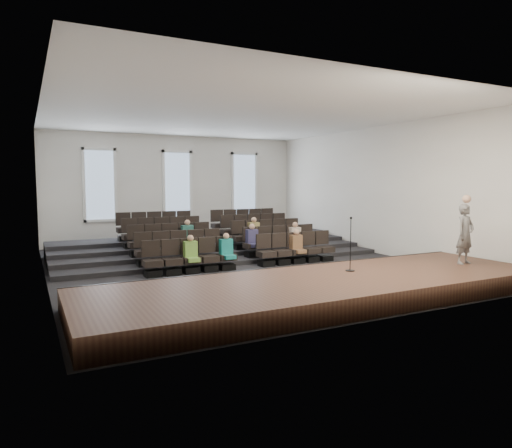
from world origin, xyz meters
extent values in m
plane|color=black|center=(0.00, 0.00, 0.00)|extent=(14.00, 14.00, 0.00)
cube|color=white|center=(0.00, 0.00, 5.01)|extent=(12.00, 14.00, 0.02)
cube|color=white|center=(0.00, 7.02, 2.50)|extent=(12.00, 0.04, 5.00)
cube|color=white|center=(0.00, -7.02, 2.50)|extent=(12.00, 0.04, 5.00)
cube|color=white|center=(-6.02, 0.00, 2.50)|extent=(0.04, 14.00, 5.00)
cube|color=white|center=(6.02, 0.00, 2.50)|extent=(0.04, 14.00, 5.00)
cube|color=#492E1F|center=(0.00, -5.10, 0.25)|extent=(11.80, 3.60, 0.50)
cube|color=black|center=(0.00, -3.33, 0.25)|extent=(11.80, 0.06, 0.52)
cube|color=black|center=(0.00, 2.33, 0.07)|extent=(11.80, 4.80, 0.15)
cube|color=black|center=(0.00, 2.85, 0.15)|extent=(11.80, 3.75, 0.30)
cube|color=black|center=(0.00, 3.38, 0.22)|extent=(11.80, 2.70, 0.45)
cube|color=black|center=(0.00, 3.90, 0.30)|extent=(11.80, 1.65, 0.60)
cube|color=black|center=(-3.13, -0.60, 0.10)|extent=(0.47, 0.43, 0.20)
cube|color=black|center=(-3.13, -0.60, 0.41)|extent=(0.55, 0.50, 0.19)
cube|color=black|center=(-3.13, -0.39, 0.82)|extent=(0.55, 0.08, 0.50)
cube|color=black|center=(-2.53, -0.60, 0.10)|extent=(0.47, 0.43, 0.20)
cube|color=black|center=(-2.53, -0.60, 0.41)|extent=(0.55, 0.50, 0.19)
cube|color=black|center=(-2.53, -0.39, 0.82)|extent=(0.55, 0.08, 0.50)
cube|color=black|center=(-1.93, -0.60, 0.10)|extent=(0.47, 0.43, 0.20)
cube|color=black|center=(-1.93, -0.60, 0.41)|extent=(0.55, 0.50, 0.19)
cube|color=black|center=(-1.93, -0.39, 0.82)|extent=(0.55, 0.08, 0.50)
cube|color=black|center=(-1.33, -0.60, 0.10)|extent=(0.47, 0.43, 0.20)
cube|color=black|center=(-1.33, -0.60, 0.41)|extent=(0.55, 0.50, 0.19)
cube|color=black|center=(-1.33, -0.39, 0.82)|extent=(0.55, 0.08, 0.50)
cube|color=black|center=(-0.73, -0.60, 0.10)|extent=(0.47, 0.43, 0.20)
cube|color=black|center=(-0.73, -0.60, 0.41)|extent=(0.55, 0.50, 0.19)
cube|color=black|center=(-0.73, -0.39, 0.82)|extent=(0.55, 0.08, 0.50)
cube|color=black|center=(0.73, -0.60, 0.10)|extent=(0.47, 0.43, 0.20)
cube|color=black|center=(0.73, -0.60, 0.41)|extent=(0.55, 0.50, 0.19)
cube|color=black|center=(0.73, -0.39, 0.82)|extent=(0.55, 0.08, 0.50)
cube|color=black|center=(1.33, -0.60, 0.10)|extent=(0.47, 0.43, 0.20)
cube|color=black|center=(1.33, -0.60, 0.41)|extent=(0.55, 0.50, 0.19)
cube|color=black|center=(1.33, -0.39, 0.82)|extent=(0.55, 0.08, 0.50)
cube|color=black|center=(1.93, -0.60, 0.10)|extent=(0.47, 0.43, 0.20)
cube|color=black|center=(1.93, -0.60, 0.41)|extent=(0.55, 0.50, 0.19)
cube|color=black|center=(1.93, -0.39, 0.82)|extent=(0.55, 0.08, 0.50)
cube|color=black|center=(2.53, -0.60, 0.10)|extent=(0.47, 0.43, 0.20)
cube|color=black|center=(2.53, -0.60, 0.41)|extent=(0.55, 0.50, 0.19)
cube|color=black|center=(2.53, -0.39, 0.82)|extent=(0.55, 0.08, 0.50)
cube|color=black|center=(3.13, -0.60, 0.10)|extent=(0.47, 0.43, 0.20)
cube|color=black|center=(3.13, -0.60, 0.41)|extent=(0.55, 0.50, 0.19)
cube|color=black|center=(3.13, -0.39, 0.82)|extent=(0.55, 0.08, 0.50)
cube|color=black|center=(-3.13, 0.45, 0.25)|extent=(0.47, 0.43, 0.20)
cube|color=black|center=(-3.13, 0.45, 0.56)|extent=(0.55, 0.50, 0.19)
cube|color=black|center=(-3.13, 0.66, 0.97)|extent=(0.55, 0.08, 0.50)
cube|color=black|center=(-2.53, 0.45, 0.25)|extent=(0.47, 0.43, 0.20)
cube|color=black|center=(-2.53, 0.45, 0.56)|extent=(0.55, 0.50, 0.19)
cube|color=black|center=(-2.53, 0.66, 0.97)|extent=(0.55, 0.08, 0.50)
cube|color=black|center=(-1.93, 0.45, 0.25)|extent=(0.47, 0.43, 0.20)
cube|color=black|center=(-1.93, 0.45, 0.56)|extent=(0.55, 0.50, 0.19)
cube|color=black|center=(-1.93, 0.66, 0.97)|extent=(0.55, 0.08, 0.50)
cube|color=black|center=(-1.33, 0.45, 0.25)|extent=(0.47, 0.43, 0.20)
cube|color=black|center=(-1.33, 0.45, 0.56)|extent=(0.55, 0.50, 0.19)
cube|color=black|center=(-1.33, 0.66, 0.97)|extent=(0.55, 0.08, 0.50)
cube|color=black|center=(-0.73, 0.45, 0.25)|extent=(0.47, 0.43, 0.20)
cube|color=black|center=(-0.73, 0.45, 0.56)|extent=(0.55, 0.50, 0.19)
cube|color=black|center=(-0.73, 0.66, 0.97)|extent=(0.55, 0.08, 0.50)
cube|color=black|center=(0.73, 0.45, 0.25)|extent=(0.47, 0.43, 0.20)
cube|color=black|center=(0.73, 0.45, 0.56)|extent=(0.55, 0.50, 0.19)
cube|color=black|center=(0.73, 0.66, 0.97)|extent=(0.55, 0.08, 0.50)
cube|color=black|center=(1.33, 0.45, 0.25)|extent=(0.47, 0.43, 0.20)
cube|color=black|center=(1.33, 0.45, 0.56)|extent=(0.55, 0.50, 0.19)
cube|color=black|center=(1.33, 0.66, 0.97)|extent=(0.55, 0.08, 0.50)
cube|color=black|center=(1.93, 0.45, 0.25)|extent=(0.47, 0.43, 0.20)
cube|color=black|center=(1.93, 0.45, 0.56)|extent=(0.55, 0.50, 0.19)
cube|color=black|center=(1.93, 0.66, 0.97)|extent=(0.55, 0.08, 0.50)
cube|color=black|center=(2.53, 0.45, 0.25)|extent=(0.47, 0.43, 0.20)
cube|color=black|center=(2.53, 0.45, 0.56)|extent=(0.55, 0.50, 0.19)
cube|color=black|center=(2.53, 0.66, 0.97)|extent=(0.55, 0.08, 0.50)
cube|color=black|center=(3.13, 0.45, 0.25)|extent=(0.47, 0.43, 0.20)
cube|color=black|center=(3.13, 0.45, 0.56)|extent=(0.55, 0.50, 0.19)
cube|color=black|center=(3.13, 0.66, 0.97)|extent=(0.55, 0.08, 0.50)
cube|color=black|center=(-3.13, 1.50, 0.40)|extent=(0.47, 0.42, 0.20)
cube|color=black|center=(-3.13, 1.50, 0.71)|extent=(0.55, 0.50, 0.19)
cube|color=black|center=(-3.13, 1.71, 1.12)|extent=(0.55, 0.08, 0.50)
cube|color=black|center=(-2.53, 1.50, 0.40)|extent=(0.47, 0.42, 0.20)
cube|color=black|center=(-2.53, 1.50, 0.71)|extent=(0.55, 0.50, 0.19)
cube|color=black|center=(-2.53, 1.71, 1.12)|extent=(0.55, 0.08, 0.50)
cube|color=black|center=(-1.93, 1.50, 0.40)|extent=(0.47, 0.42, 0.20)
cube|color=black|center=(-1.93, 1.50, 0.71)|extent=(0.55, 0.50, 0.19)
cube|color=black|center=(-1.93, 1.71, 1.12)|extent=(0.55, 0.08, 0.50)
cube|color=black|center=(-1.33, 1.50, 0.40)|extent=(0.47, 0.42, 0.20)
cube|color=black|center=(-1.33, 1.50, 0.71)|extent=(0.55, 0.50, 0.19)
cube|color=black|center=(-1.33, 1.71, 1.12)|extent=(0.55, 0.08, 0.50)
cube|color=black|center=(-0.73, 1.50, 0.40)|extent=(0.47, 0.42, 0.20)
cube|color=black|center=(-0.73, 1.50, 0.71)|extent=(0.55, 0.50, 0.19)
cube|color=black|center=(-0.73, 1.71, 1.12)|extent=(0.55, 0.08, 0.50)
cube|color=black|center=(0.73, 1.50, 0.40)|extent=(0.47, 0.42, 0.20)
cube|color=black|center=(0.73, 1.50, 0.71)|extent=(0.55, 0.50, 0.19)
cube|color=black|center=(0.73, 1.71, 1.12)|extent=(0.55, 0.08, 0.50)
cube|color=black|center=(1.33, 1.50, 0.40)|extent=(0.47, 0.42, 0.20)
cube|color=black|center=(1.33, 1.50, 0.71)|extent=(0.55, 0.50, 0.19)
cube|color=black|center=(1.33, 1.71, 1.12)|extent=(0.55, 0.08, 0.50)
cube|color=black|center=(1.93, 1.50, 0.40)|extent=(0.47, 0.42, 0.20)
cube|color=black|center=(1.93, 1.50, 0.71)|extent=(0.55, 0.50, 0.19)
cube|color=black|center=(1.93, 1.71, 1.12)|extent=(0.55, 0.08, 0.50)
cube|color=black|center=(2.53, 1.50, 0.40)|extent=(0.47, 0.42, 0.20)
cube|color=black|center=(2.53, 1.50, 0.71)|extent=(0.55, 0.50, 0.19)
cube|color=black|center=(2.53, 1.71, 1.12)|extent=(0.55, 0.08, 0.50)
cube|color=black|center=(3.13, 1.50, 0.40)|extent=(0.47, 0.42, 0.20)
cube|color=black|center=(3.13, 1.50, 0.71)|extent=(0.55, 0.50, 0.19)
cube|color=black|center=(3.13, 1.71, 1.12)|extent=(0.55, 0.08, 0.50)
cube|color=black|center=(-3.13, 2.55, 0.55)|extent=(0.47, 0.42, 0.20)
cube|color=black|center=(-3.13, 2.55, 0.86)|extent=(0.55, 0.50, 0.19)
cube|color=black|center=(-3.13, 2.76, 1.27)|extent=(0.55, 0.08, 0.50)
cube|color=black|center=(-2.53, 2.55, 0.55)|extent=(0.47, 0.42, 0.20)
cube|color=black|center=(-2.53, 2.55, 0.86)|extent=(0.55, 0.50, 0.19)
cube|color=black|center=(-2.53, 2.76, 1.27)|extent=(0.55, 0.08, 0.50)
cube|color=black|center=(-1.93, 2.55, 0.55)|extent=(0.47, 0.42, 0.20)
cube|color=black|center=(-1.93, 2.55, 0.86)|extent=(0.55, 0.50, 0.19)
cube|color=black|center=(-1.93, 2.76, 1.27)|extent=(0.55, 0.08, 0.50)
cube|color=black|center=(-1.33, 2.55, 0.55)|extent=(0.47, 0.42, 0.20)
cube|color=black|center=(-1.33, 2.55, 0.86)|extent=(0.55, 0.50, 0.19)
cube|color=black|center=(-1.33, 2.76, 1.27)|extent=(0.55, 0.08, 0.50)
cube|color=black|center=(-0.73, 2.55, 0.55)|extent=(0.47, 0.42, 0.20)
cube|color=black|center=(-0.73, 2.55, 0.86)|extent=(0.55, 0.50, 0.19)
cube|color=black|center=(-0.73, 2.76, 1.27)|extent=(0.55, 0.08, 0.50)
cube|color=black|center=(0.73, 2.55, 0.55)|extent=(0.47, 0.42, 0.20)
cube|color=black|center=(0.73, 2.55, 0.86)|extent=(0.55, 0.50, 0.19)
cube|color=black|center=(0.73, 2.76, 1.27)|extent=(0.55, 0.08, 0.50)
cube|color=black|center=(1.33, 2.55, 0.55)|extent=(0.47, 0.42, 0.20)
cube|color=black|center=(1.33, 2.55, 0.86)|extent=(0.55, 0.50, 0.19)
cube|color=black|center=(1.33, 2.76, 1.27)|extent=(0.55, 0.08, 0.50)
cube|color=black|center=(1.93, 2.55, 0.55)|extent=(0.47, 0.42, 0.20)
cube|color=black|center=(1.93, 2.55, 0.86)|extent=(0.55, 0.50, 0.19)
cube|color=black|center=(1.93, 2.76, 1.27)|extent=(0.55, 0.08, 0.50)
cube|color=black|center=(2.53, 2.55, 0.55)|extent=(0.47, 0.42, 0.20)
cube|color=black|center=(2.53, 2.55, 0.86)|extent=(0.55, 0.50, 0.19)
cube|color=black|center=(2.53, 2.76, 1.27)|extent=(0.55, 0.08, 0.50)
cube|color=black|center=(3.13, 2.55, 0.55)|extent=(0.47, 0.42, 0.20)
cube|color=black|center=(3.13, 2.55, 0.86)|extent=(0.55, 0.50, 0.19)
cube|color=black|center=(3.13, 2.76, 1.27)|extent=(0.55, 0.08, 0.50)
cube|color=black|center=(-3.13, 3.60, 0.70)|extent=(0.47, 0.42, 0.20)
cube|color=black|center=(-3.13, 3.60, 1.01)|extent=(0.55, 0.50, 0.19)
cube|color=black|center=(-3.13, 3.81, 1.42)|extent=(0.55, 0.08, 0.50)
cube|color=black|center=(-2.53, 3.60, 0.70)|extent=(0.47, 0.42, 0.20)
cube|color=black|center=(-2.53, 3.60, 1.01)|extent=(0.55, 0.50, 0.19)
cube|color=black|center=(-2.53, 3.81, 1.42)|extent=(0.55, 0.08, 0.50)
cube|color=black|center=(-1.93, 3.60, 0.70)|extent=(0.47, 0.42, 0.20)
cube|color=black|center=(-1.93, 3.60, 1.01)|extent=(0.55, 0.50, 0.19)
cube|color=black|center=(-1.93, 3.81, 1.42)|extent=(0.55, 0.08, 0.50)
cube|color=black|center=(-1.33, 3.60, 0.70)|extent=(0.47, 0.42, 0.20)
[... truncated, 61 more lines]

